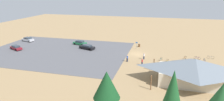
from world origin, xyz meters
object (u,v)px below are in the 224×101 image
Objects in this scene: bicycle_teal_edge_south at (161,59)px; bicycle_silver_lone_east at (210,57)px; bike_pavilion at (194,70)px; pine_far_west at (223,95)px; bicycle_blue_mid_cluster at (204,61)px; trash_bin at (139,45)px; bicycle_red_front_row at (186,63)px; car_silver_inner_stall at (28,39)px; bicycle_black_near_sign at (167,65)px; car_maroon_back_corner at (16,48)px; bicycle_yellow_near_porch at (167,61)px; pine_west at (173,92)px; lot_sign at (137,44)px; bicycle_orange_yard_center at (185,58)px; visitor_by_pavilion at (127,58)px; bicycle_green_lone_west at (198,62)px; bicycle_purple_back_row at (197,58)px; car_green_aisle_side at (80,43)px; visitor_at_bikes at (144,56)px; car_black_by_curb at (87,47)px; visitor_near_lot at (142,62)px; pine_center at (107,85)px; bicycle_white_yard_front at (182,65)px.

bicycle_teal_edge_south is 0.92× the size of bicycle_silver_lone_east.
pine_far_west is at bearing 100.10° from bike_pavilion.
trash_bin is at bearing -29.33° from bicycle_blue_mid_cluster.
car_silver_inner_stall is at bearing -10.51° from bicycle_red_front_row.
bike_pavilion is 9.39m from bicycle_black_near_sign.
bike_pavilion is 49.34m from car_maroon_back_corner.
bicycle_yellow_near_porch is at bearing 1.07° from bicycle_red_front_row.
bicycle_teal_edge_south is 1.00× the size of bicycle_red_front_row.
trash_bin reaches higher than bicycle_black_near_sign.
pine_west is at bearing 70.69° from bicycle_silver_lone_east.
lot_sign is 0.27× the size of pine_west.
bicycle_orange_yard_center is 0.34× the size of car_maroon_back_corner.
visitor_by_pavilion is at bearing 20.47° from bicycle_silver_lone_east.
bicycle_green_lone_west is 1.08× the size of bicycle_purple_back_row.
bicycle_yellow_near_porch is 0.91× the size of bicycle_silver_lone_east.
pine_west reaches higher than car_green_aisle_side.
bicycle_green_lone_west is 1.00× the size of visitor_at_bikes.
bicycle_purple_back_row is at bearing -100.71° from bike_pavilion.
visitor_by_pavilion is (14.26, -8.71, -1.89)m from bike_pavilion.
car_black_by_curb is (32.19, -3.11, 0.34)m from bicycle_blue_mid_cluster.
bicycle_green_lone_west is 8.49m from bicycle_black_near_sign.
trash_bin is 38.71m from pine_west.
car_silver_inner_stall is (3.07, -9.55, 0.06)m from car_maroon_back_corner.
visitor_near_lot reaches higher than bicycle_black_near_sign.
bicycle_blue_mid_cluster is at bearing -95.45° from pine_far_west.
bicycle_blue_mid_cluster is at bearing 174.47° from car_black_by_curb.
car_green_aisle_side reaches higher than bicycle_red_front_row.
bicycle_green_lone_west is (-15.63, 11.02, -0.07)m from trash_bin.
bicycle_green_lone_west is (-15.60, -25.86, -4.50)m from pine_center.
bicycle_silver_lone_east is 0.37× the size of car_green_aisle_side.
visitor_at_bikes reaches higher than bicycle_teal_edge_south.
bicycle_red_front_row is 0.34× the size of car_maroon_back_corner.
bicycle_blue_mid_cluster is at bearing -143.04° from bicycle_green_lone_west.
bicycle_red_front_row is 8.83m from bicycle_silver_lone_east.
bicycle_silver_lone_east is at bearing -134.12° from bicycle_white_yard_front.
bicycle_green_lone_west is 1.08× the size of bicycle_teal_edge_south.
bike_pavilion is 7.09× the size of lot_sign.
bicycle_white_yard_front is at bearing 158.70° from car_green_aisle_side.
lot_sign is 11.78m from bicycle_teal_edge_south.
bicycle_yellow_near_porch is at bearing -89.63° from pine_west.
bicycle_orange_yard_center is at bearing 18.52° from bicycle_silver_lone_east.
pine_far_west reaches higher than car_green_aisle_side.
bicycle_blue_mid_cluster is (-9.00, -2.72, 0.02)m from bicycle_yellow_near_porch.
car_black_by_curb is 23.64m from car_silver_inner_stall.
bicycle_white_yard_front is 7.38m from bicycle_blue_mid_cluster.
bicycle_purple_back_row and bicycle_silver_lone_east have the same top height.
bicycle_orange_yard_center is 51.43m from car_silver_inner_stall.
car_black_by_curb is at bearing -42.47° from pine_far_west.
bicycle_yellow_near_porch is 0.99× the size of bicycle_red_front_row.
bicycle_blue_mid_cluster reaches higher than bicycle_silver_lone_east.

